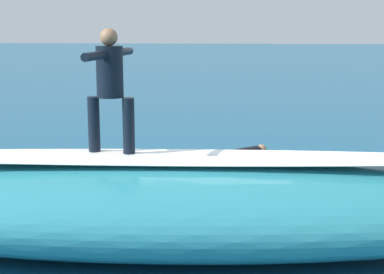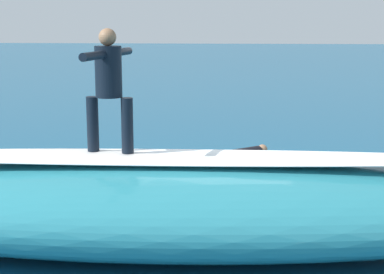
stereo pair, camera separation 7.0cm
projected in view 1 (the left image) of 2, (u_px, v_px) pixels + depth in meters
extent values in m
plane|color=#145175|center=(213.00, 203.00, 9.14)|extent=(120.00, 120.00, 0.00)
ellipsoid|color=teal|center=(172.00, 206.00, 7.18)|extent=(9.63, 2.76, 1.11)
ellipsoid|color=white|center=(172.00, 157.00, 7.06)|extent=(8.14, 1.15, 0.08)
ellipsoid|color=silver|center=(112.00, 156.00, 7.08)|extent=(2.18, 0.83, 0.10)
cylinder|color=black|center=(94.00, 124.00, 7.06)|extent=(0.14, 0.14, 0.65)
cylinder|color=black|center=(129.00, 126.00, 6.96)|extent=(0.14, 0.14, 0.65)
cylinder|color=black|center=(110.00, 72.00, 6.89)|extent=(0.36, 0.36, 0.59)
sphere|color=#936B4C|center=(109.00, 37.00, 6.81)|extent=(0.20, 0.20, 0.20)
cylinder|color=black|center=(95.00, 56.00, 6.45)|extent=(0.18, 0.54, 0.09)
cylinder|color=black|center=(122.00, 52.00, 7.25)|extent=(0.18, 0.54, 0.09)
ellipsoid|color=yellow|center=(242.00, 164.00, 11.39)|extent=(1.98, 1.74, 0.07)
cylinder|color=black|center=(242.00, 155.00, 11.36)|extent=(0.79, 0.71, 0.28)
sphere|color=#936B4C|center=(261.00, 149.00, 11.62)|extent=(0.20, 0.20, 0.20)
cylinder|color=black|center=(214.00, 165.00, 10.91)|extent=(0.59, 0.51, 0.13)
cylinder|color=black|center=(208.00, 164.00, 11.04)|extent=(0.59, 0.51, 0.13)
ellipsoid|color=white|center=(28.00, 179.00, 10.26)|extent=(0.74, 0.70, 0.14)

